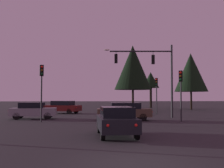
{
  "coord_description": "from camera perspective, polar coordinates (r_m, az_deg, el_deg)",
  "views": [
    {
      "loc": [
        -1.44,
        -8.31,
        2.05
      ],
      "look_at": [
        0.64,
        20.09,
        3.36
      ],
      "focal_mm": 43.68,
      "sensor_mm": 36.0,
      "label": 1
    }
  ],
  "objects": [
    {
      "name": "car_crossing_left",
      "position": [
        25.93,
        -16.19,
        -5.3
      ],
      "size": [
        4.18,
        2.02,
        1.52
      ],
      "color": "gray",
      "rests_on": "ground"
    },
    {
      "name": "tree_behind_sign",
      "position": [
        38.05,
        4.38,
        3.47
      ],
      "size": [
        5.14,
        5.14,
        9.19
      ],
      "color": "black",
      "rests_on": "ground"
    },
    {
      "name": "traffic_light_corner_left",
      "position": [
        22.77,
        14.2,
        -0.28
      ],
      "size": [
        0.37,
        0.39,
        4.15
      ],
      "color": "#232326",
      "rests_on": "ground"
    },
    {
      "name": "ground_plane",
      "position": [
        32.91,
        -1.68,
        -6.2
      ],
      "size": [
        168.0,
        168.0,
        0.0
      ],
      "primitive_type": "plane",
      "color": "#262326",
      "rests_on": "ground"
    },
    {
      "name": "tree_left_far",
      "position": [
        49.57,
        8.1,
        0.76
      ],
      "size": [
        3.04,
        3.04,
        6.46
      ],
      "color": "black",
      "rests_on": "ground"
    },
    {
      "name": "car_crossing_right",
      "position": [
        23.43,
        2.61,
        -5.69
      ],
      "size": [
        4.67,
        1.8,
        1.52
      ],
      "color": "#473828",
      "rests_on": "ground"
    },
    {
      "name": "tree_center_horizon",
      "position": [
        44.72,
        16.17,
        2.35
      ],
      "size": [
        5.18,
        5.18,
        8.89
      ],
      "color": "black",
      "rests_on": "ground"
    },
    {
      "name": "traffic_light_median",
      "position": [
        22.59,
        -14.53,
        0.48
      ],
      "size": [
        0.36,
        0.38,
        4.59
      ],
      "color": "#232326",
      "rests_on": "ground"
    },
    {
      "name": "car_nearside_lane",
      "position": [
        14.2,
        0.94,
        -7.71
      ],
      "size": [
        1.97,
        4.09,
        1.52
      ],
      "color": "black",
      "rests_on": "ground"
    },
    {
      "name": "traffic_light_corner_right",
      "position": [
        31.19,
        9.31,
        -0.95
      ],
      "size": [
        0.35,
        0.38,
        4.15
      ],
      "color": "#232326",
      "rests_on": "ground"
    },
    {
      "name": "car_far_lane",
      "position": [
        33.5,
        -10.43,
        -4.73
      ],
      "size": [
        4.9,
        3.54,
        1.52
      ],
      "color": "#4C0F0F",
      "rests_on": "ground"
    },
    {
      "name": "traffic_signal_mast_arm",
      "position": [
        26.93,
        8.45,
        3.41
      ],
      "size": [
        6.71,
        0.73,
        7.11
      ],
      "color": "#232326",
      "rests_on": "ground"
    }
  ]
}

